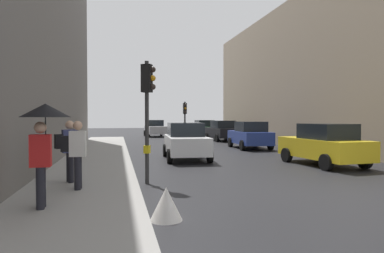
# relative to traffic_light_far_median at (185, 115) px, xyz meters

# --- Properties ---
(ground_plane) EXTENTS (120.00, 120.00, 0.00)m
(ground_plane) POSITION_rel_traffic_light_far_median_xyz_m (0.97, -18.11, -2.24)
(ground_plane) COLOR black
(sidewalk_kerb) EXTENTS (3.04, 40.00, 0.16)m
(sidewalk_kerb) POSITION_rel_traffic_light_far_median_xyz_m (-6.06, -12.11, -2.16)
(sidewalk_kerb) COLOR gray
(sidewalk_kerb) RESTS_ON ground
(building_facade_right) EXTENTS (12.00, 30.24, 10.15)m
(building_facade_right) POSITION_rel_traffic_light_far_median_xyz_m (12.47, -4.39, 2.84)
(building_facade_right) COLOR gray
(building_facade_right) RESTS_ON ground
(traffic_light_far_median) EXTENTS (0.26, 0.44, 3.24)m
(traffic_light_far_median) POSITION_rel_traffic_light_far_median_xyz_m (0.00, 0.00, 0.00)
(traffic_light_far_median) COLOR #2D2D2D
(traffic_light_far_median) RESTS_ON ground
(traffic_light_near_right) EXTENTS (0.45, 0.35, 3.72)m
(traffic_light_near_right) POSITION_rel_traffic_light_far_median_xyz_m (-4.22, -15.65, 0.33)
(traffic_light_near_right) COLOR #2D2D2D
(traffic_light_near_right) RESTS_ON ground
(car_blue_van) EXTENTS (2.19, 4.29, 1.76)m
(car_blue_van) POSITION_rel_traffic_light_far_median_xyz_m (3.30, -5.05, -1.36)
(car_blue_van) COLOR navy
(car_blue_van) RESTS_ON ground
(car_yellow_taxi) EXTENTS (2.28, 4.33, 1.76)m
(car_yellow_taxi) POSITION_rel_traffic_light_far_median_xyz_m (3.38, -13.16, -1.36)
(car_yellow_taxi) COLOR yellow
(car_yellow_taxi) RESTS_ON ground
(car_dark_suv) EXTENTS (2.18, 4.28, 1.76)m
(car_dark_suv) POSITION_rel_traffic_light_far_median_xyz_m (3.76, 2.49, -1.36)
(car_dark_suv) COLOR black
(car_dark_suv) RESTS_ON ground
(car_silver_hatchback) EXTENTS (2.19, 4.29, 1.76)m
(car_silver_hatchback) POSITION_rel_traffic_light_far_median_xyz_m (-1.19, 10.53, -1.36)
(car_silver_hatchback) COLOR #BCBCC1
(car_silver_hatchback) RESTS_ON ground
(car_white_compact) EXTENTS (2.23, 4.31, 1.76)m
(car_white_compact) POSITION_rel_traffic_light_far_median_xyz_m (-1.88, -9.80, -1.36)
(car_white_compact) COLOR silver
(car_white_compact) RESTS_ON ground
(car_green_estate) EXTENTS (2.05, 4.22, 1.76)m
(car_green_estate) POSITION_rel_traffic_light_far_median_xyz_m (3.52, 7.88, -1.36)
(car_green_estate) COLOR #2D6038
(car_green_estate) RESTS_ON ground
(pedestrian_with_umbrella) EXTENTS (1.00, 1.00, 2.14)m
(pedestrian_with_umbrella) POSITION_rel_traffic_light_far_median_xyz_m (-6.58, -18.61, -0.40)
(pedestrian_with_umbrella) COLOR black
(pedestrian_with_umbrella) RESTS_ON sidewalk_kerb
(pedestrian_with_black_backpack) EXTENTS (0.62, 0.36, 1.77)m
(pedestrian_with_black_backpack) POSITION_rel_traffic_light_far_median_xyz_m (-6.16, -16.81, -1.07)
(pedestrian_with_black_backpack) COLOR black
(pedestrian_with_black_backpack) RESTS_ON sidewalk_kerb
(pedestrian_with_grey_backpack) EXTENTS (0.66, 0.46, 1.77)m
(pedestrian_with_grey_backpack) POSITION_rel_traffic_light_far_median_xyz_m (-6.49, -15.77, -1.07)
(pedestrian_with_grey_backpack) COLOR black
(pedestrian_with_grey_backpack) RESTS_ON sidewalk_kerb
(warning_sign_triangle) EXTENTS (0.64, 0.64, 0.65)m
(warning_sign_triangle) POSITION_rel_traffic_light_far_median_xyz_m (-4.19, -19.46, -1.91)
(warning_sign_triangle) COLOR silver
(warning_sign_triangle) RESTS_ON ground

